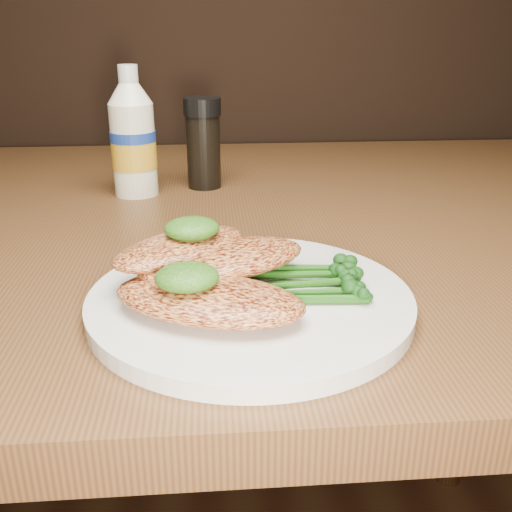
{
  "coord_description": "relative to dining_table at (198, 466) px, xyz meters",
  "views": [
    {
      "loc": [
        0.03,
        0.39,
        0.96
      ],
      "look_at": [
        0.06,
        0.81,
        0.79
      ],
      "focal_mm": 41.29,
      "sensor_mm": 36.0,
      "label": 1
    }
  ],
  "objects": [
    {
      "name": "pepper_grinder",
      "position": [
        0.02,
        0.11,
        0.43
      ],
      "size": [
        0.06,
        0.06,
        0.12
      ],
      "primitive_type": null,
      "rotation": [
        0.0,
        0.0,
        0.37
      ],
      "color": "black",
      "rests_on": "dining_table"
    },
    {
      "name": "chicken_mid",
      "position": [
        0.04,
        -0.23,
        0.41
      ],
      "size": [
        0.16,
        0.12,
        0.02
      ],
      "primitive_type": "ellipsoid",
      "rotation": [
        0.0,
        0.0,
        0.41
      ],
      "color": "#D98245",
      "rests_on": "plate"
    },
    {
      "name": "pesto_front",
      "position": [
        0.01,
        -0.28,
        0.42
      ],
      "size": [
        0.05,
        0.04,
        0.02
      ],
      "primitive_type": "ellipsoid",
      "rotation": [
        0.0,
        0.0,
        0.01
      ],
      "color": "#083709",
      "rests_on": "chicken_front"
    },
    {
      "name": "chicken_back",
      "position": [
        0.0,
        -0.22,
        0.41
      ],
      "size": [
        0.13,
        0.13,
        0.02
      ],
      "primitive_type": "ellipsoid",
      "rotation": [
        0.0,
        0.0,
        0.7
      ],
      "color": "#D98245",
      "rests_on": "plate"
    },
    {
      "name": "chicken_front",
      "position": [
        0.03,
        -0.28,
        0.4
      ],
      "size": [
        0.16,
        0.12,
        0.02
      ],
      "primitive_type": "ellipsoid",
      "rotation": [
        0.0,
        0.0,
        -0.38
      ],
      "color": "#D98245",
      "rests_on": "plate"
    },
    {
      "name": "mayo_bottle",
      "position": [
        -0.06,
        0.08,
        0.45
      ],
      "size": [
        0.06,
        0.06,
        0.16
      ],
      "primitive_type": null,
      "rotation": [
        0.0,
        0.0,
        -0.12
      ],
      "color": "white",
      "rests_on": "dining_table"
    },
    {
      "name": "dining_table",
      "position": [
        0.0,
        0.0,
        0.0
      ],
      "size": [
        1.2,
        0.8,
        0.75
      ],
      "primitive_type": null,
      "color": "#452714",
      "rests_on": "floor"
    },
    {
      "name": "pesto_back",
      "position": [
        0.01,
        -0.21,
        0.43
      ],
      "size": [
        0.05,
        0.05,
        0.02
      ],
      "primitive_type": "ellipsoid",
      "rotation": [
        0.0,
        0.0,
        0.16
      ],
      "color": "#083709",
      "rests_on": "chicken_back"
    },
    {
      "name": "plate",
      "position": [
        0.06,
        -0.25,
        0.38
      ],
      "size": [
        0.25,
        0.25,
        0.01
      ],
      "primitive_type": "cylinder",
      "color": "silver",
      "rests_on": "dining_table"
    },
    {
      "name": "broccolini_bundle",
      "position": [
        0.1,
        -0.24,
        0.4
      ],
      "size": [
        0.13,
        0.1,
        0.02
      ],
      "primitive_type": null,
      "rotation": [
        0.0,
        0.0,
        -0.01
      ],
      "color": "#1C4F11",
      "rests_on": "plate"
    }
  ]
}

